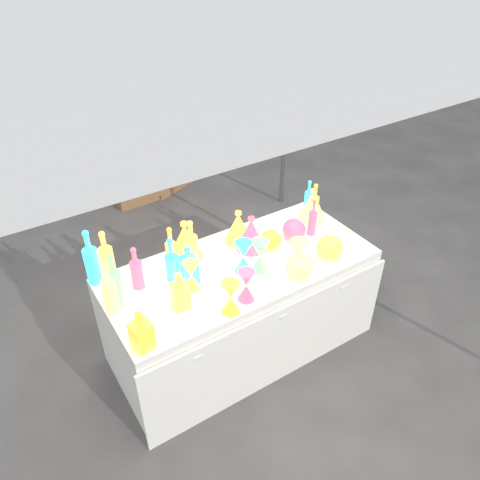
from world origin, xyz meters
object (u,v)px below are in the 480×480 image
lampshade_0 (185,239)px  bottle_0 (106,254)px  hourglass_0 (231,297)px  globe_0 (330,248)px  cardboard_box_closed (136,180)px  decanter_0 (179,290)px  display_table (241,307)px

lampshade_0 → bottle_0: bearing=-177.2°
hourglass_0 → globe_0: hourglass_0 is taller
cardboard_box_closed → lampshade_0: 2.32m
lampshade_0 → globe_0: bearing=-22.9°
globe_0 → lampshade_0: bearing=146.5°
bottle_0 → globe_0: 1.44m
hourglass_0 → globe_0: size_ratio=1.21×
cardboard_box_closed → bottle_0: size_ratio=1.68×
bottle_0 → hourglass_0: (0.48, -0.69, -0.07)m
decanter_0 → lampshade_0: bearing=66.5°
display_table → decanter_0: (-0.50, -0.13, 0.50)m
display_table → decanter_0: size_ratio=7.31×
bottle_0 → lampshade_0: (0.51, -0.07, -0.04)m
cardboard_box_closed → hourglass_0: size_ratio=2.72×
hourglass_0 → globe_0: 0.83m
bottle_0 → lampshade_0: bearing=-7.8°
lampshade_0 → decanter_0: bearing=-110.5°
cardboard_box_closed → lampshade_0: (-0.46, -2.17, 0.67)m
hourglass_0 → display_table: bearing=49.5°
cardboard_box_closed → lampshade_0: bearing=-104.5°
bottle_0 → cardboard_box_closed: bearing=65.3°
hourglass_0 → globe_0: (0.83, 0.09, -0.04)m
decanter_0 → bottle_0: bearing=125.0°
globe_0 → display_table: bearing=156.4°
bottle_0 → globe_0: bearing=-24.6°
hourglass_0 → lampshade_0: 0.62m
bottle_0 → decanter_0: bearing=-62.7°
display_table → hourglass_0: 0.65m
display_table → globe_0: (0.55, -0.24, 0.45)m
cardboard_box_closed → hourglass_0: 2.90m
cardboard_box_closed → lampshade_0: lampshade_0 is taller
display_table → cardboard_box_closed: 2.48m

